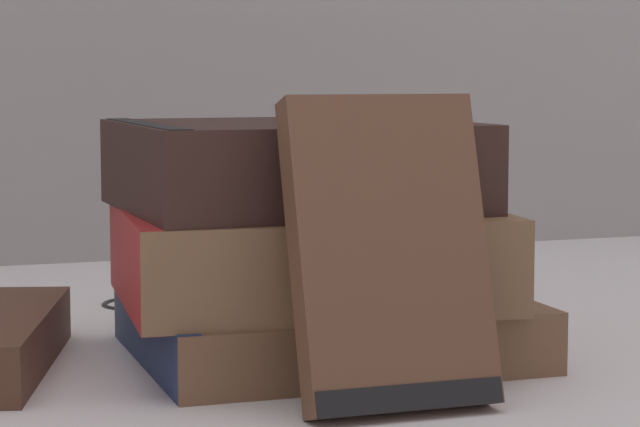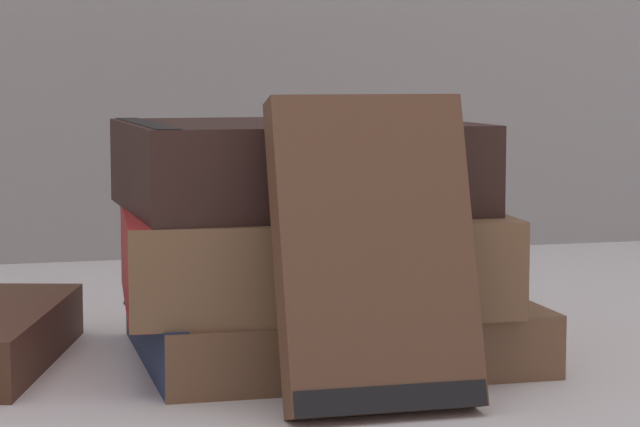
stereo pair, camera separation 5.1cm
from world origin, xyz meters
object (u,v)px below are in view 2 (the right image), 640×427
object	(u,v)px
book_leaning_front	(375,264)
pocket_watch	(331,116)
reading_glasses	(203,298)
book_flat_middle	(297,255)
book_flat_bottom	(319,326)
book_flat_top	(291,165)

from	to	relation	value
book_leaning_front	pocket_watch	world-z (taller)	book_leaning_front
pocket_watch	reading_glasses	size ratio (longest dim) A/B	0.55
book_flat_middle	reading_glasses	bearing A→B (deg)	100.53
book_flat_bottom	reading_glasses	distance (m)	0.19
book_flat_bottom	book_flat_middle	xyz separation A→B (m)	(-0.01, -0.01, 0.04)
book_leaning_front	pocket_watch	bearing A→B (deg)	84.83
book_flat_middle	book_flat_top	xyz separation A→B (m)	(-0.00, 0.00, 0.05)
book_flat_bottom	book_flat_middle	distance (m)	0.04
book_flat_bottom	reading_glasses	size ratio (longest dim) A/B	1.85
reading_glasses	book_flat_middle	bearing A→B (deg)	-80.15
book_flat_bottom	book_flat_top	bearing A→B (deg)	-171.47
book_flat_bottom	book_leaning_front	bearing A→B (deg)	-91.38
book_flat_middle	pocket_watch	distance (m)	0.08
pocket_watch	book_flat_middle	bearing A→B (deg)	-161.24
book_flat_middle	reading_glasses	world-z (taller)	book_flat_middle
book_flat_top	book_leaning_front	size ratio (longest dim) A/B	1.25
book_leaning_front	reading_glasses	xyz separation A→B (m)	(-0.03, 0.30, -0.07)
book_flat_middle	pocket_watch	bearing A→B (deg)	23.87
book_flat_middle	book_leaning_front	bearing A→B (deg)	-79.88
book_flat_bottom	book_flat_middle	world-z (taller)	book_flat_middle
pocket_watch	reading_glasses	world-z (taller)	pocket_watch
book_flat_middle	book_leaning_front	xyz separation A→B (m)	(0.01, -0.11, 0.01)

